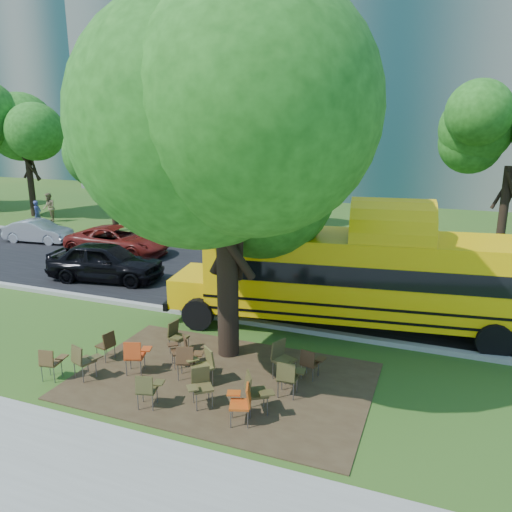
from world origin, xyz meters
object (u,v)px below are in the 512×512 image
at_px(chair_10, 177,334).
at_px(chair_7, 255,390).
at_px(bg_car_silver, 38,231).
at_px(pedestrian_a, 38,213).
at_px(chair_0, 50,361).
at_px(chair_4, 147,388).
at_px(chair_3, 204,363).
at_px(chair_8, 107,343).
at_px(chair_9, 181,348).
at_px(chair_5, 201,383).
at_px(main_tree, 226,163).
at_px(school_bus, 384,277).
at_px(chair_2, 135,354).
at_px(chair_6, 242,400).
at_px(black_car, 106,262).
at_px(pedestrian_b, 49,208).
at_px(chair_12, 282,356).
at_px(chair_1, 83,359).
at_px(chair_13, 288,375).
at_px(chair_11, 187,358).
at_px(bg_car_red, 118,241).
at_px(chair_14, 310,361).

bearing_deg(chair_10, chair_7, 66.39).
distance_m(bg_car_silver, pedestrian_a, 4.64).
bearing_deg(chair_0, chair_4, -14.99).
bearing_deg(chair_3, chair_8, 34.35).
bearing_deg(chair_9, chair_5, -177.92).
xyz_separation_m(main_tree, chair_4, (-0.54, -3.05, -4.54)).
height_order(school_bus, chair_7, school_bus).
relative_size(chair_2, chair_3, 1.01).
relative_size(chair_6, black_car, 0.19).
relative_size(black_car, pedestrian_a, 2.94).
bearing_deg(black_car, pedestrian_b, 42.92).
height_order(chair_5, chair_8, chair_5).
relative_size(main_tree, pedestrian_b, 4.75).
xyz_separation_m(chair_12, pedestrian_a, (-19.49, 12.37, 0.17)).
bearing_deg(chair_9, main_tree, -78.66).
height_order(chair_9, pedestrian_b, pedestrian_b).
height_order(bg_car_silver, pedestrian_b, pedestrian_b).
xyz_separation_m(chair_5, chair_7, (1.22, 0.11, 0.04)).
height_order(chair_3, black_car, black_car).
distance_m(chair_2, chair_5, 2.23).
relative_size(chair_6, chair_10, 0.98).
xyz_separation_m(chair_6, black_car, (-8.72, 7.01, 0.23)).
bearing_deg(chair_1, chair_9, 56.74).
height_order(chair_10, chair_12, chair_12).
relative_size(chair_5, chair_7, 0.94).
relative_size(chair_8, bg_car_silver, 0.23).
bearing_deg(bg_car_silver, chair_13, -126.84).
distance_m(chair_7, bg_car_silver, 19.40).
height_order(chair_2, chair_3, chair_2).
distance_m(chair_4, chair_6, 2.13).
bearing_deg(chair_8, chair_12, -69.81).
distance_m(chair_11, pedestrian_b, 22.84).
xyz_separation_m(chair_12, bg_car_red, (-10.80, 8.40, 0.08)).
bearing_deg(pedestrian_b, chair_1, -2.78).
distance_m(main_tree, chair_13, 5.21).
xyz_separation_m(chair_0, chair_11, (3.04, 1.20, 0.06)).
relative_size(chair_3, chair_14, 1.15).
xyz_separation_m(chair_10, black_car, (-5.83, 4.65, 0.21)).
relative_size(chair_8, chair_9, 0.99).
distance_m(chair_7, chair_10, 3.58).
distance_m(chair_1, chair_8, 1.07).
relative_size(chair_5, chair_10, 0.98).
height_order(chair_13, chair_14, chair_13).
xyz_separation_m(school_bus, chair_0, (-6.96, -5.92, -1.14)).
bearing_deg(chair_4, chair_8, 129.88).
xyz_separation_m(chair_2, chair_7, (3.34, -0.56, 0.02)).
height_order(chair_2, chair_11, same).
height_order(main_tree, chair_4, main_tree).
xyz_separation_m(chair_0, bg_car_red, (-5.66, 10.44, 0.17)).
xyz_separation_m(chair_3, chair_5, (0.36, -0.86, -0.01)).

